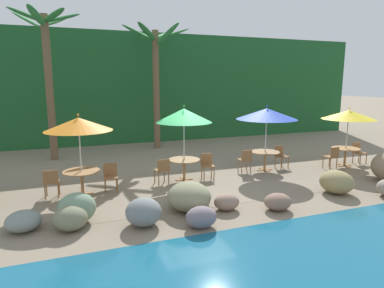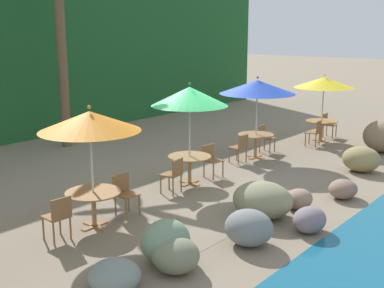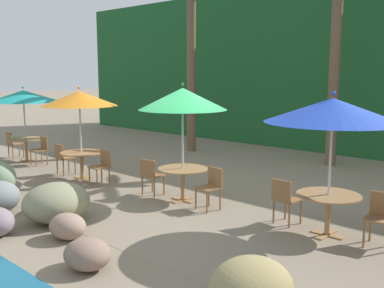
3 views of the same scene
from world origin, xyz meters
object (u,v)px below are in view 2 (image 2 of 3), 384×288
object	(u,v)px
chair_orange_seaward	(124,191)
dining_table_blue	(256,138)
chair_yellow_inland	(315,131)
chair_blue_inland	(240,146)
chair_orange_inland	(59,215)
umbrella_blue	(257,87)
umbrella_yellow	(324,82)
umbrella_orange	(90,121)
chair_green_seaward	(211,158)
palm_tree_second	(60,22)
dining_table_green	(190,161)
umbrella_green	(190,96)
chair_yellow_seaward	(328,123)
dining_table_yellow	(322,124)
chair_green_inland	(174,173)
chair_blue_seaward	(265,136)
dining_table_orange	(93,198)

from	to	relation	value
chair_orange_seaward	dining_table_blue	xyz separation A→B (m)	(5.88, 0.46, 0.10)
chair_yellow_inland	chair_blue_inland	bearing A→B (deg)	168.30
chair_orange_inland	chair_yellow_inland	world-z (taller)	same
umbrella_blue	chair_blue_inland	world-z (taller)	umbrella_blue
chair_orange_inland	chair_yellow_inland	size ratio (longest dim) A/B	1.00
chair_blue_inland	umbrella_yellow	xyz separation A→B (m)	(4.28, -0.54, 1.57)
umbrella_orange	umbrella_blue	distance (m)	6.75
chair_green_seaward	palm_tree_second	distance (m)	6.94
dining_table_green	dining_table_blue	distance (m)	3.35
umbrella_green	chair_green_seaward	distance (m)	1.94
chair_orange_inland	chair_green_seaward	size ratio (longest dim) A/B	1.00
chair_orange_seaward	chair_yellow_seaward	distance (m)	10.15
chair_orange_seaward	umbrella_green	xyz separation A→B (m)	(2.53, 0.31, 1.74)
palm_tree_second	dining_table_yellow	bearing A→B (deg)	-45.48
umbrella_green	dining_table_yellow	bearing A→B (deg)	-3.33
chair_green_inland	chair_blue_inland	distance (m)	3.34
dining_table_blue	chair_yellow_inland	world-z (taller)	chair_yellow_inland
chair_orange_inland	chair_green_inland	xyz separation A→B (m)	(3.41, 0.19, 0.00)
chair_green_seaward	chair_yellow_seaward	bearing A→B (deg)	-1.78
dining_table_green	chair_green_inland	bearing A→B (deg)	-166.02
umbrella_orange	umbrella_yellow	bearing A→B (deg)	-0.24
chair_blue_seaward	chair_yellow_inland	size ratio (longest dim) A/B	1.00
chair_orange_seaward	umbrella_green	bearing A→B (deg)	7.09
chair_orange_inland	dining_table_green	world-z (taller)	chair_orange_inland
chair_blue_inland	chair_yellow_seaward	bearing A→B (deg)	-4.32
chair_orange_seaward	umbrella_blue	bearing A→B (deg)	4.52
dining_table_green	chair_green_inland	xyz separation A→B (m)	(-0.83, -0.21, -0.10)
chair_green_inland	chair_green_seaward	bearing A→B (deg)	5.81
dining_table_green	chair_green_inland	size ratio (longest dim) A/B	1.26
chair_orange_inland	dining_table_yellow	distance (m)	11.01
umbrella_green	chair_yellow_inland	world-z (taller)	umbrella_green
dining_table_blue	umbrella_blue	bearing A→B (deg)	-172.87
dining_table_blue	chair_yellow_inland	bearing A→B (deg)	-15.58
chair_orange_seaward	dining_table_yellow	xyz separation A→B (m)	(9.31, -0.08, 0.10)
dining_table_blue	palm_tree_second	size ratio (longest dim) A/B	0.18
chair_blue_inland	dining_table_yellow	size ratio (longest dim) A/B	0.79
chair_green_inland	chair_blue_seaward	bearing A→B (deg)	6.15
dining_table_orange	chair_orange_seaward	bearing A→B (deg)	2.43
dining_table_green	dining_table_blue	size ratio (longest dim) A/B	1.00
dining_table_orange	dining_table_blue	size ratio (longest dim) A/B	1.00
umbrella_orange	chair_green_inland	bearing A→B (deg)	3.24
chair_green_seaward	umbrella_yellow	size ratio (longest dim) A/B	0.36
dining_table_green	chair_yellow_seaward	world-z (taller)	chair_yellow_seaward
chair_orange_inland	dining_table_green	xyz separation A→B (m)	(4.24, 0.39, 0.10)
chair_green_seaward	chair_blue_inland	world-z (taller)	same
chair_orange_inland	chair_green_inland	size ratio (longest dim) A/B	1.00
chair_blue_seaward	chair_yellow_seaward	xyz separation A→B (m)	(3.44, -0.58, 0.00)
dining_table_blue	chair_yellow_inland	xyz separation A→B (m)	(2.59, -0.72, -0.10)
umbrella_blue	dining_table_yellow	bearing A→B (deg)	-9.01
umbrella_yellow	chair_yellow_seaward	size ratio (longest dim) A/B	2.74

